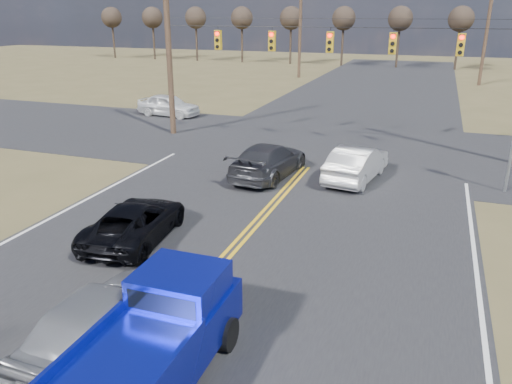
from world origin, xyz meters
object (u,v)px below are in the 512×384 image
(black_suv, at_px, (135,221))
(white_car_queue, at_px, (357,163))
(pickup_truck, at_px, (153,345))
(dgrey_car_queue, at_px, (268,160))
(cross_car_west, at_px, (168,105))
(silver_suv, at_px, (102,318))

(black_suv, xyz_separation_m, white_car_queue, (5.51, 8.23, 0.12))
(pickup_truck, height_order, black_suv, pickup_truck)
(dgrey_car_queue, height_order, cross_car_west, cross_car_west)
(pickup_truck, distance_m, dgrey_car_queue, 13.09)
(black_suv, bearing_deg, cross_car_west, -70.45)
(white_car_queue, height_order, dgrey_car_queue, white_car_queue)
(dgrey_car_queue, bearing_deg, cross_car_west, -38.33)
(silver_suv, xyz_separation_m, black_suv, (-2.31, 4.85, -0.13))
(white_car_queue, bearing_deg, pickup_truck, 92.25)
(pickup_truck, xyz_separation_m, dgrey_car_queue, (-2.05, 12.93, -0.20))
(silver_suv, bearing_deg, black_suv, -64.31)
(white_car_queue, bearing_deg, dgrey_car_queue, 21.00)
(pickup_truck, distance_m, silver_suv, 1.73)
(cross_car_west, bearing_deg, pickup_truck, -146.12)
(pickup_truck, distance_m, cross_car_west, 26.42)
(silver_suv, height_order, cross_car_west, same)
(silver_suv, xyz_separation_m, white_car_queue, (3.20, 13.08, -0.01))
(silver_suv, relative_size, white_car_queue, 0.98)
(white_car_queue, bearing_deg, cross_car_west, -24.86)
(pickup_truck, bearing_deg, black_suv, 125.09)
(silver_suv, distance_m, white_car_queue, 13.46)
(pickup_truck, bearing_deg, silver_suv, 158.08)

